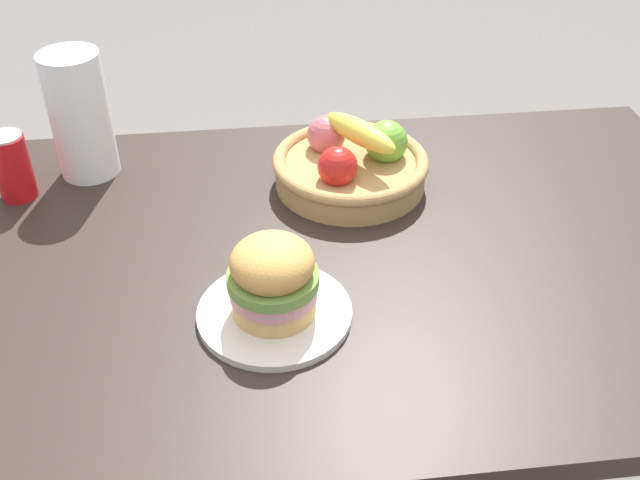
{
  "coord_description": "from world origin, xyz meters",
  "views": [
    {
      "loc": [
        -0.16,
        -0.97,
        1.51
      ],
      "look_at": [
        -0.05,
        -0.04,
        0.81
      ],
      "focal_mm": 42.0,
      "sensor_mm": 36.0,
      "label": 1
    }
  ],
  "objects": [
    {
      "name": "dining_table",
      "position": [
        0.0,
        0.0,
        0.65
      ],
      "size": [
        1.4,
        0.9,
        0.75
      ],
      "color": "#2D231E",
      "rests_on": "ground_plane"
    },
    {
      "name": "plate",
      "position": [
        -0.13,
        -0.14,
        0.76
      ],
      "size": [
        0.23,
        0.23,
        0.01
      ],
      "primitive_type": "cylinder",
      "color": "silver",
      "rests_on": "dining_table"
    },
    {
      "name": "sandwich",
      "position": [
        -0.13,
        -0.14,
        0.82
      ],
      "size": [
        0.13,
        0.13,
        0.13
      ],
      "color": "#DBAD60",
      "rests_on": "plate"
    },
    {
      "name": "soda_can",
      "position": [
        -0.58,
        0.24,
        0.81
      ],
      "size": [
        0.07,
        0.07,
        0.13
      ],
      "color": "red",
      "rests_on": "dining_table"
    },
    {
      "name": "fruit_basket",
      "position": [
        0.03,
        0.21,
        0.79
      ],
      "size": [
        0.29,
        0.29,
        0.13
      ],
      "color": "tan",
      "rests_on": "dining_table"
    },
    {
      "name": "paper_towel_roll",
      "position": [
        -0.46,
        0.31,
        0.87
      ],
      "size": [
        0.11,
        0.11,
        0.24
      ],
      "primitive_type": "cylinder",
      "color": "white",
      "rests_on": "dining_table"
    }
  ]
}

